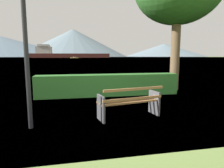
{
  "coord_description": "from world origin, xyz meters",
  "views": [
    {
      "loc": [
        -1.46,
        -4.97,
        1.67
      ],
      "look_at": [
        0.0,
        2.36,
        0.59
      ],
      "focal_mm": 30.91,
      "sensor_mm": 36.0,
      "label": 1
    }
  ],
  "objects_px": {
    "lamp_post": "(24,14)",
    "fishing_boat_near": "(75,58)",
    "park_bench": "(130,102)",
    "cargo_ship_large": "(64,54)"
  },
  "relations": [
    {
      "from": "park_bench",
      "to": "lamp_post",
      "type": "height_order",
      "value": "lamp_post"
    },
    {
      "from": "park_bench",
      "to": "fishing_boat_near",
      "type": "height_order",
      "value": "fishing_boat_near"
    },
    {
      "from": "lamp_post",
      "to": "fishing_boat_near",
      "type": "bearing_deg",
      "value": 89.26
    },
    {
      "from": "cargo_ship_large",
      "to": "fishing_boat_near",
      "type": "relative_size",
      "value": 12.61
    },
    {
      "from": "park_bench",
      "to": "fishing_boat_near",
      "type": "distance_m",
      "value": 160.36
    },
    {
      "from": "park_bench",
      "to": "lamp_post",
      "type": "distance_m",
      "value": 3.31
    },
    {
      "from": "lamp_post",
      "to": "cargo_ship_large",
      "type": "bearing_deg",
      "value": 92.38
    },
    {
      "from": "lamp_post",
      "to": "fishing_boat_near",
      "type": "distance_m",
      "value": 160.69
    },
    {
      "from": "park_bench",
      "to": "cargo_ship_large",
      "type": "height_order",
      "value": "cargo_ship_large"
    },
    {
      "from": "lamp_post",
      "to": "fishing_boat_near",
      "type": "xyz_separation_m",
      "value": [
        2.09,
        160.66,
        -2.18
      ]
    }
  ]
}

